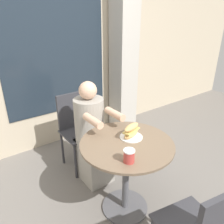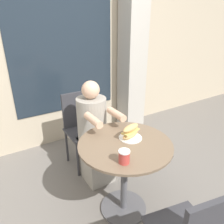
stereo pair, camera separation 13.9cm
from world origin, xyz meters
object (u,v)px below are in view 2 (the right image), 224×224
at_px(seated_diner, 94,138).
at_px(cafe_table, 125,162).
at_px(drink_cup, 124,157).
at_px(sandwich_on_plate, 131,132).
at_px(diner_chair, 80,122).

bearing_deg(seated_diner, cafe_table, 90.36).
height_order(seated_diner, drink_cup, seated_diner).
xyz_separation_m(seated_diner, sandwich_on_plate, (0.09, -0.51, 0.29)).
bearing_deg(cafe_table, diner_chair, 90.58).
distance_m(sandwich_on_plate, drink_cup, 0.34).
xyz_separation_m(seated_diner, drink_cup, (-0.14, -0.76, 0.28)).
xyz_separation_m(cafe_table, sandwich_on_plate, (0.08, 0.04, 0.24)).
bearing_deg(drink_cup, sandwich_on_plate, 46.58).
height_order(diner_chair, drink_cup, diner_chair).
distance_m(diner_chair, seated_diner, 0.35).
bearing_deg(cafe_table, sandwich_on_plate, 27.68).
bearing_deg(diner_chair, sandwich_on_plate, 95.64).
xyz_separation_m(cafe_table, diner_chair, (-0.01, 0.90, -0.01)).
xyz_separation_m(sandwich_on_plate, drink_cup, (-0.24, -0.25, -0.00)).
distance_m(cafe_table, drink_cup, 0.35).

